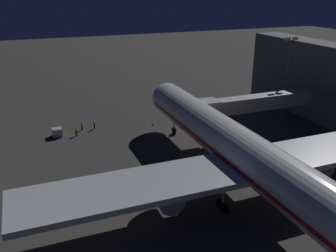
{
  "coord_description": "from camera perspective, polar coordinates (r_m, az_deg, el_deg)",
  "views": [
    {
      "loc": [
        24.5,
        42.66,
        25.44
      ],
      "look_at": [
        3.0,
        -11.05,
        3.5
      ],
      "focal_mm": 39.71,
      "sensor_mm": 36.0,
      "label": 1
    }
  ],
  "objects": [
    {
      "name": "ground_crew_by_belt_loader",
      "position": [
        71.44,
        -13.1,
        0.16
      ],
      "size": [
        0.4,
        0.4,
        1.74
      ],
      "color": "black",
      "rests_on": "ground_plane"
    },
    {
      "name": "baggage_container_mid_row",
      "position": [
        69.62,
        -16.65,
        -0.93
      ],
      "size": [
        1.71,
        1.63,
        1.48
      ],
      "primitive_type": "cube",
      "color": "#B7BABF",
      "rests_on": "ground_plane"
    },
    {
      "name": "ground_crew_marshaller_fwd",
      "position": [
        71.47,
        -11.25,
        0.3
      ],
      "size": [
        0.4,
        0.4,
        1.71
      ],
      "color": "black",
      "rests_on": "ground_plane"
    },
    {
      "name": "traffic_cone_nose_starboard",
      "position": [
        72.03,
        -2.37,
        0.3
      ],
      "size": [
        0.36,
        0.36,
        0.55
      ],
      "primitive_type": "cone",
      "color": "orange",
      "rests_on": "ground_plane"
    },
    {
      "name": "jet_bridge",
      "position": [
        67.29,
        12.34,
        3.35
      ],
      "size": [
        22.72,
        3.4,
        7.38
      ],
      "color": "#9E9E99",
      "rests_on": "ground_plane"
    },
    {
      "name": "traffic_cone_nose_port",
      "position": [
        73.52,
        0.87,
        0.75
      ],
      "size": [
        0.36,
        0.36,
        0.55
      ],
      "primitive_type": "cone",
      "color": "orange",
      "rests_on": "ground_plane"
    },
    {
      "name": "ground_crew_near_nose_gear",
      "position": [
        68.85,
        -13.9,
        -0.7
      ],
      "size": [
        0.4,
        0.4,
        1.73
      ],
      "color": "black",
      "rests_on": "ground_plane"
    },
    {
      "name": "apron_floodlight_mast",
      "position": [
        79.55,
        17.9,
        8.14
      ],
      "size": [
        2.9,
        0.5,
        15.99
      ],
      "color": "#59595E",
      "rests_on": "ground_plane"
    },
    {
      "name": "ground_plane",
      "position": [
        55.38,
        7.2,
        -6.76
      ],
      "size": [
        320.0,
        320.0,
        0.0
      ],
      "primitive_type": "plane",
      "color": "#383533"
    },
    {
      "name": "airliner_at_gate",
      "position": [
        46.28,
        12.69,
        -5.0
      ],
      "size": [
        55.94,
        61.74,
        19.95
      ],
      "color": "silver",
      "rests_on": "ground_plane"
    }
  ]
}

